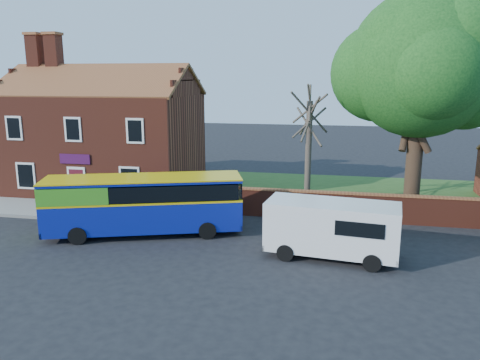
# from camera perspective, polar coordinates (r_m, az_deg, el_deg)

# --- Properties ---
(ground) EXTENTS (120.00, 120.00, 0.00)m
(ground) POSITION_cam_1_polar(r_m,az_deg,el_deg) (21.43, -12.78, -8.89)
(ground) COLOR black
(ground) RESTS_ON ground
(pavement) EXTENTS (18.00, 3.50, 0.12)m
(pavement) POSITION_cam_1_polar(r_m,az_deg,el_deg) (29.44, -20.77, -3.40)
(pavement) COLOR gray
(pavement) RESTS_ON ground
(kerb) EXTENTS (18.00, 0.15, 0.14)m
(kerb) POSITION_cam_1_polar(r_m,az_deg,el_deg) (28.03, -22.65, -4.31)
(kerb) COLOR slate
(kerb) RESTS_ON ground
(grass_strip) EXTENTS (26.00, 12.00, 0.04)m
(grass_strip) POSITION_cam_1_polar(r_m,az_deg,el_deg) (32.41, 19.12, -1.95)
(grass_strip) COLOR #426B28
(grass_strip) RESTS_ON ground
(shop_building) EXTENTS (12.30, 8.13, 10.50)m
(shop_building) POSITION_cam_1_polar(r_m,az_deg,el_deg) (33.70, -16.11, 4.66)
(shop_building) COLOR maroon
(shop_building) RESTS_ON ground
(boundary_wall) EXTENTS (22.00, 0.38, 1.60)m
(boundary_wall) POSITION_cam_1_polar(r_m,az_deg,el_deg) (26.48, 20.92, -3.44)
(boundary_wall) COLOR maroon
(boundary_wall) RESTS_ON ground
(bus) EXTENTS (9.80, 5.31, 2.91)m
(bus) POSITION_cam_1_polar(r_m,az_deg,el_deg) (23.58, -12.35, -2.67)
(bus) COLOR #0D1C91
(bus) RESTS_ON ground
(van_near) EXTENTS (5.82, 2.91, 2.45)m
(van_near) POSITION_cam_1_polar(r_m,az_deg,el_deg) (20.59, 11.18, -5.63)
(van_near) COLOR white
(van_near) RESTS_ON ground
(large_tree) EXTENTS (10.15, 8.03, 12.38)m
(large_tree) POSITION_cam_1_polar(r_m,az_deg,el_deg) (28.36, 21.37, 12.46)
(large_tree) COLOR black
(large_tree) RESTS_ON ground
(bare_tree) EXTENTS (2.60, 3.09, 6.93)m
(bare_tree) POSITION_cam_1_polar(r_m,az_deg,el_deg) (27.87, 8.34, 3.78)
(bare_tree) COLOR #4C4238
(bare_tree) RESTS_ON ground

